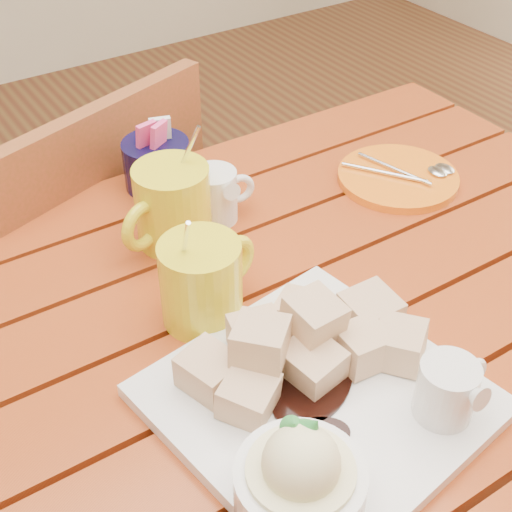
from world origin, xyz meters
TOP-DOWN VIEW (x-y plane):
  - table at (0.00, 0.00)m, footprint 1.20×0.79m
  - dessert_plate at (-0.03, -0.14)m, footprint 0.33×0.33m
  - coffee_mug_left at (-0.00, 0.21)m, footprint 0.14×0.10m
  - coffee_mug_right at (-0.04, 0.06)m, footprint 0.13×0.09m
  - cream_pitcher at (0.07, 0.22)m, footprint 0.09×0.08m
  - sugar_caddy at (0.04, 0.34)m, footprint 0.10×0.10m
  - orange_saucer at (0.35, 0.15)m, footprint 0.18×0.18m
  - chair_far at (-0.04, 0.52)m, footprint 0.52×0.52m

SIDE VIEW (x-z plane):
  - chair_far at x=-0.04m, z-range 0.05..0.91m
  - table at x=0.00m, z-range 0.27..1.02m
  - orange_saucer at x=0.35m, z-range 0.75..0.77m
  - dessert_plate at x=-0.03m, z-range 0.72..0.84m
  - sugar_caddy at x=0.04m, z-range 0.73..0.84m
  - cream_pitcher at x=0.07m, z-range 0.75..0.83m
  - coffee_mug_right at x=-0.04m, z-range 0.73..0.88m
  - coffee_mug_left at x=0.00m, z-range 0.72..0.89m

